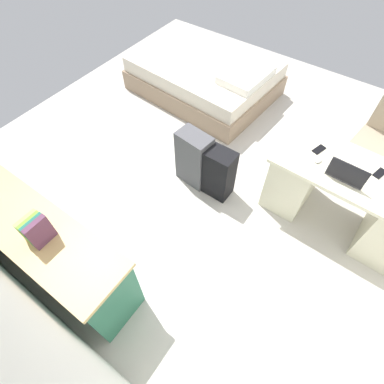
# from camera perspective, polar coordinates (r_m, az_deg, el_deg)

# --- Properties ---
(ground_plane) EXTENTS (5.57, 5.57, 0.00)m
(ground_plane) POSITION_cam_1_polar(r_m,az_deg,el_deg) (3.62, 5.41, 3.84)
(ground_plane) COLOR beige
(desk) EXTENTS (1.46, 0.70, 0.73)m
(desk) POSITION_cam_1_polar(r_m,az_deg,el_deg) (3.25, 26.46, -0.85)
(desk) COLOR beige
(desk) RESTS_ON ground_plane
(office_chair) EXTENTS (0.52, 0.52, 0.94)m
(office_chair) POSITION_cam_1_polar(r_m,az_deg,el_deg) (3.87, 31.39, 7.54)
(office_chair) COLOR black
(office_chair) RESTS_ON ground_plane
(credenza) EXTENTS (1.80, 0.48, 0.78)m
(credenza) POSITION_cam_1_polar(r_m,az_deg,el_deg) (2.92, -25.91, -8.96)
(credenza) COLOR #28664C
(credenza) RESTS_ON ground_plane
(bed) EXTENTS (2.00, 1.54, 0.58)m
(bed) POSITION_cam_1_polar(r_m,az_deg,el_deg) (4.64, 2.45, 20.79)
(bed) COLOR gray
(bed) RESTS_ON ground_plane
(suitcase_black) EXTENTS (0.36, 0.22, 0.60)m
(suitcase_black) POSITION_cam_1_polar(r_m,az_deg,el_deg) (3.21, 4.58, 3.70)
(suitcase_black) COLOR black
(suitcase_black) RESTS_ON ground_plane
(suitcase_spare_grey) EXTENTS (0.38, 0.26, 0.66)m
(suitcase_spare_grey) POSITION_cam_1_polar(r_m,az_deg,el_deg) (3.29, 0.37, 6.25)
(suitcase_spare_grey) COLOR #4C4C51
(suitcase_spare_grey) RESTS_ON ground_plane
(laptop) EXTENTS (0.32, 0.23, 0.21)m
(laptop) POSITION_cam_1_polar(r_m,az_deg,el_deg) (2.89, 26.99, 3.16)
(laptop) COLOR #333338
(laptop) RESTS_ON desk
(computer_mouse) EXTENTS (0.06, 0.10, 0.03)m
(computer_mouse) POSITION_cam_1_polar(r_m,az_deg,el_deg) (2.95, 22.57, 5.67)
(computer_mouse) COLOR white
(computer_mouse) RESTS_ON desk
(cell_phone_near_laptop) EXTENTS (0.10, 0.15, 0.01)m
(cell_phone_near_laptop) POSITION_cam_1_polar(r_m,az_deg,el_deg) (3.09, 31.68, 2.99)
(cell_phone_near_laptop) COLOR black
(cell_phone_near_laptop) RESTS_ON desk
(cell_phone_by_mouse) EXTENTS (0.10, 0.15, 0.01)m
(cell_phone_by_mouse) POSITION_cam_1_polar(r_m,az_deg,el_deg) (3.06, 22.65, 7.35)
(cell_phone_by_mouse) COLOR black
(cell_phone_by_mouse) RESTS_ON desk
(book_row) EXTENTS (0.16, 0.17, 0.24)m
(book_row) POSITION_cam_1_polar(r_m,az_deg,el_deg) (2.39, -27.15, -6.19)
(book_row) COLOR #5C344F
(book_row) RESTS_ON credenza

